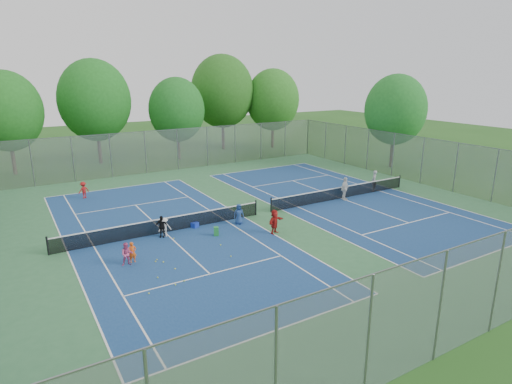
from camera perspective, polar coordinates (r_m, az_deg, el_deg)
ground at (r=29.26m, az=1.01°, el=-2.91°), size 120.00×120.00×0.00m
court_pad at (r=29.26m, az=1.01°, el=-2.90°), size 32.00×32.00×0.01m
court_left at (r=26.45m, az=-12.04°, el=-5.31°), size 10.97×23.77×0.01m
court_right at (r=33.32m, az=11.28°, el=-0.84°), size 10.97×23.77×0.01m
net_left at (r=26.30m, az=-12.09°, el=-4.41°), size 12.87×0.10×0.91m
net_right at (r=33.20m, az=11.33°, el=-0.12°), size 12.87×0.10×0.91m
fence_north at (r=42.80m, az=-10.42°, el=5.60°), size 32.00×0.10×4.00m
fence_south at (r=18.06m, az=29.44°, el=-10.51°), size 32.00×0.10×4.00m
fence_east at (r=39.35m, az=21.27°, el=3.90°), size 0.10×32.00×4.00m
tree_nw at (r=45.66m, az=-30.39°, el=9.28°), size 6.40×6.40×9.58m
tree_nl at (r=47.41m, az=-20.72°, el=11.37°), size 7.20×7.20×10.69m
tree_nc at (r=47.71m, az=-10.51°, el=10.74°), size 6.00×6.00×8.85m
tree_nr at (r=53.14m, az=-4.53°, el=13.22°), size 7.60×7.60×11.42m
tree_ne at (r=54.44m, az=2.25°, el=12.18°), size 6.60×6.60×9.77m
tree_side_e at (r=44.93m, az=18.11°, el=10.38°), size 6.00×6.00×9.20m
ball_crate at (r=26.94m, az=-8.18°, el=-4.37°), size 0.52×0.52×0.33m
ball_hopper at (r=25.45m, az=-5.33°, el=-5.25°), size 0.36×0.36×0.55m
student_a at (r=22.71m, az=-16.14°, el=-7.75°), size 0.41×0.27×1.10m
student_b at (r=22.45m, az=-16.82°, el=-7.94°), size 0.67×0.57×1.21m
student_c at (r=25.66m, az=-12.08°, el=-4.62°), size 0.77×0.46×1.17m
student_d at (r=25.58m, az=-12.47°, el=-4.53°), size 0.82×0.69×1.32m
student_e at (r=27.12m, az=-2.30°, el=-2.96°), size 0.75×0.60×1.33m
student_f at (r=25.55m, az=2.50°, el=-3.99°), size 1.44×0.95×1.49m
child_far_baseline at (r=35.15m, az=-22.00°, el=0.24°), size 0.96×0.76×1.31m
instructor at (r=35.85m, az=15.46°, el=1.44°), size 0.73×0.72×1.70m
teen_court_b at (r=32.80m, az=11.74°, el=0.43°), size 1.11×0.79×1.75m
tennis_ball_0 at (r=22.49m, az=-12.25°, el=-9.14°), size 0.07×0.07×0.07m
tennis_ball_1 at (r=20.44m, az=-9.55°, el=-11.65°), size 0.07×0.07×0.07m
tennis_ball_2 at (r=20.18m, az=-10.69°, el=-12.09°), size 0.07×0.07×0.07m
tennis_ball_3 at (r=26.20m, az=-2.17°, el=-5.12°), size 0.07×0.07×0.07m
tennis_ball_4 at (r=22.64m, az=-13.25°, el=-9.04°), size 0.07×0.07×0.07m
tennis_ball_5 at (r=20.98m, az=-12.98°, el=-11.09°), size 0.07×0.07×0.07m
tennis_ball_6 at (r=24.09m, az=-4.74°, el=-7.09°), size 0.07×0.07×0.07m
tennis_ball_7 at (r=22.67m, az=-3.37°, el=-8.59°), size 0.07×0.07×0.07m
tennis_ball_8 at (r=25.38m, az=-10.91°, el=-6.11°), size 0.07×0.07×0.07m
tennis_ball_9 at (r=22.83m, az=-13.08°, el=-8.82°), size 0.07×0.07×0.07m
tennis_ball_10 at (r=21.66m, az=-10.75°, el=-10.06°), size 0.07×0.07×0.07m
tennis_ball_11 at (r=19.72m, az=-14.09°, el=-13.02°), size 0.07×0.07×0.07m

